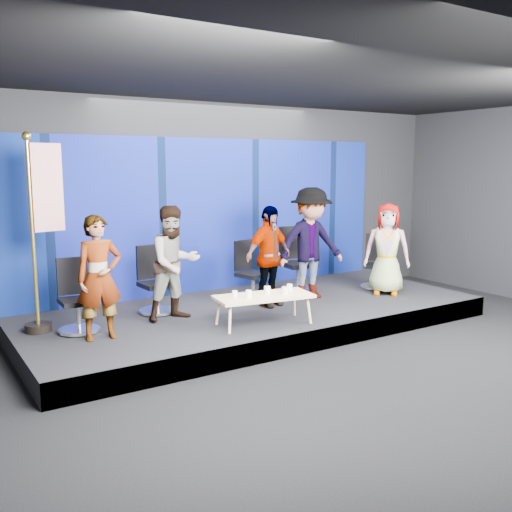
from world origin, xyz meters
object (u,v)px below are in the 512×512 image
(chair_a, at_px, (77,308))
(chair_e, at_px, (376,270))
(chair_b, at_px, (155,291))
(mug_a, at_px, (235,294))
(panelist_e, at_px, (387,249))
(coffee_table, at_px, (264,297))
(mug_d, at_px, (285,291))
(panelist_b, at_px, (174,263))
(mug_e, at_px, (289,287))
(mug_c, at_px, (267,290))
(chair_c, at_px, (251,280))
(flag_stand, at_px, (42,228))
(chair_d, at_px, (297,271))
(panelist_a, at_px, (99,278))
(panelist_c, at_px, (269,256))
(panelist_d, at_px, (311,243))
(mug_b, at_px, (249,294))

(chair_a, relative_size, chair_e, 1.02)
(chair_b, relative_size, mug_a, 11.66)
(panelist_e, xyz_separation_m, coffee_table, (-2.75, -0.45, -0.39))
(mug_d, bearing_deg, panelist_b, 139.95)
(coffee_table, height_order, mug_e, mug_e)
(mug_c, relative_size, mug_e, 1.10)
(chair_c, relative_size, chair_e, 1.01)
(coffee_table, bearing_deg, flag_stand, 152.89)
(panelist_b, height_order, chair_c, panelist_b)
(chair_b, relative_size, chair_e, 1.05)
(chair_a, bearing_deg, flag_stand, 138.91)
(chair_a, xyz_separation_m, coffee_table, (2.24, -1.02, 0.06))
(chair_e, xyz_separation_m, mug_a, (-3.34, -0.78, 0.14))
(mug_d, bearing_deg, chair_d, 49.05)
(mug_c, xyz_separation_m, flag_stand, (-2.64, 1.27, 0.90))
(panelist_b, distance_m, flag_stand, 1.78)
(chair_a, relative_size, mug_d, 9.54)
(panelist_a, height_order, coffee_table, panelist_a)
(chair_d, bearing_deg, panelist_c, -144.49)
(panelist_b, xyz_separation_m, chair_d, (2.49, 0.51, -0.44))
(panelist_e, bearing_deg, panelist_b, -142.50)
(panelist_c, relative_size, mug_d, 15.36)
(flag_stand, bearing_deg, panelist_d, -17.71)
(chair_d, distance_m, panelist_e, 1.56)
(panelist_c, distance_m, chair_d, 1.18)
(chair_a, distance_m, mug_a, 2.07)
(chair_b, height_order, chair_e, chair_b)
(panelist_a, xyz_separation_m, mug_a, (1.69, -0.43, -0.33))
(mug_a, bearing_deg, mug_c, -9.88)
(chair_b, distance_m, panelist_b, 0.69)
(panelist_e, bearing_deg, mug_c, -126.86)
(chair_a, distance_m, panelist_a, 0.68)
(chair_a, height_order, panelist_a, panelist_a)
(mug_c, bearing_deg, panelist_e, 8.76)
(chair_b, bearing_deg, mug_c, -55.23)
(chair_c, xyz_separation_m, mug_d, (-0.35, -1.44, 0.14))
(chair_c, xyz_separation_m, chair_e, (2.33, -0.43, -0.00))
(chair_c, xyz_separation_m, mug_c, (-0.54, -1.30, 0.15))
(chair_c, bearing_deg, panelist_a, -176.68)
(mug_d, bearing_deg, coffee_table, 159.20)
(coffee_table, distance_m, mug_e, 0.46)
(mug_c, bearing_deg, chair_e, 16.73)
(panelist_a, bearing_deg, mug_e, -10.06)
(chair_d, relative_size, flag_stand, 0.43)
(coffee_table, bearing_deg, chair_b, 125.78)
(mug_a, relative_size, mug_c, 0.81)
(chair_d, distance_m, chair_e, 1.46)
(chair_b, relative_size, mug_b, 10.08)
(panelist_e, height_order, flag_stand, flag_stand)
(panelist_d, relative_size, coffee_table, 1.29)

